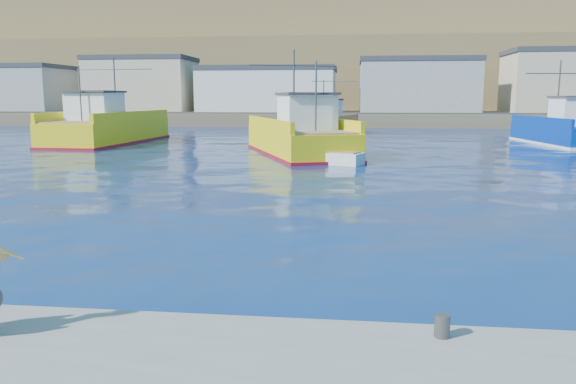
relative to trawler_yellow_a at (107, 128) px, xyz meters
The scene contains 8 objects.
ground 36.68m from the trawler_yellow_a, 61.32° to the right, with size 260.00×260.00×0.00m, color #071559.
dock_bollards 39.95m from the trawler_yellow_a, 62.91° to the right, with size 36.20×0.20×0.30m.
far_shore 79.40m from the trawler_yellow_a, 77.13° to the left, with size 200.00×81.00×24.00m.
trawler_yellow_a is the anchor object (origin of this frame).
trawler_yellow_b 17.67m from the trawler_yellow_a, 24.88° to the right, with size 8.41×13.02×6.64m.
trawler_blue 35.45m from the trawler_yellow_a, ahead, with size 5.26×11.34×6.48m.
boat_orange 21.55m from the trawler_yellow_a, 37.73° to the left, with size 5.41×9.54×6.17m.
skiff_mid 21.73m from the trawler_yellow_a, 34.03° to the right, with size 4.09×2.72×0.84m.
Camera 1 is at (1.84, -10.37, 3.53)m, focal length 35.00 mm.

